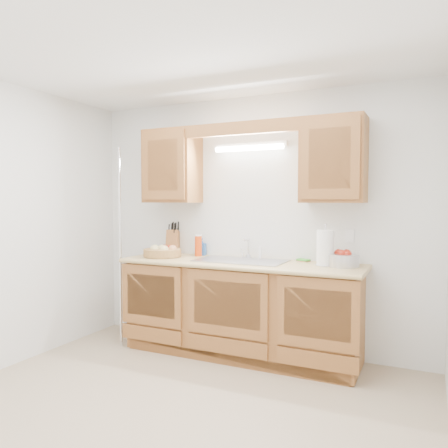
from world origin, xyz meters
The scene contains 17 objects.
room centered at (0.00, 0.00, 1.25)m, with size 3.52×3.50×2.50m.
base_cabinets centered at (0.00, 1.20, 0.44)m, with size 2.20×0.60×0.86m, color #965D2C.
countertop centered at (0.00, 1.19, 0.88)m, with size 2.30×0.63×0.04m, color tan.
upper_cabinet_left centered at (-0.83, 1.33, 1.83)m, with size 0.55×0.33×0.75m, color #965D2C.
upper_cabinet_right centered at (0.83, 1.33, 1.83)m, with size 0.55×0.33×0.75m, color #965D2C.
valance centered at (0.00, 1.19, 2.14)m, with size 2.20×0.05×0.12m, color #965D2C.
fluorescent_fixture centered at (0.00, 1.42, 2.00)m, with size 0.76×0.08×0.08m.
sink centered at (0.00, 1.21, 0.83)m, with size 0.84×0.46×0.36m.
wire_shelf_pole centered at (-1.20, 0.94, 1.00)m, with size 0.03×0.03×2.00m, color silver.
outlet_plate centered at (0.95, 1.49, 1.15)m, with size 0.08×0.01×0.12m, color white.
fruit_basket centered at (-0.85, 1.16, 0.95)m, with size 0.42×0.42×0.12m.
knife_block centered at (-0.88, 1.42, 1.03)m, with size 0.19×0.23×0.36m.
orange_canister centered at (-0.54, 1.36, 1.01)m, with size 0.07×0.07×0.22m.
soap_bottle centered at (-0.54, 1.44, 0.99)m, with size 0.08×0.08×0.18m, color #235BB2.
sponge centered at (0.54, 1.44, 0.91)m, with size 0.13×0.11×0.02m.
paper_towel centered at (0.79, 1.22, 1.06)m, with size 0.18×0.18×0.37m.
apple_bowl centered at (0.93, 1.26, 0.96)m, with size 0.37×0.37×0.15m.
Camera 1 is at (1.60, -2.56, 1.46)m, focal length 35.00 mm.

